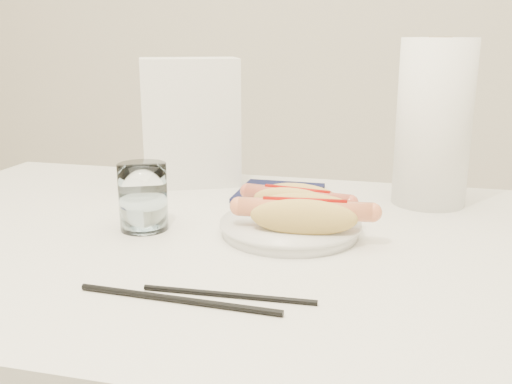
% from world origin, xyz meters
% --- Properties ---
extents(table, '(1.20, 0.80, 0.75)m').
position_xyz_m(table, '(0.00, 0.00, 0.69)').
color(table, white).
rests_on(table, ground).
extents(plate, '(0.27, 0.27, 0.02)m').
position_xyz_m(plate, '(0.13, 0.03, 0.76)').
color(plate, silver).
rests_on(plate, table).
extents(hotdog_left, '(0.18, 0.09, 0.05)m').
position_xyz_m(hotdog_left, '(0.13, 0.08, 0.79)').
color(hotdog_left, '#D7AC56').
rests_on(hotdog_left, plate).
extents(hotdog_right, '(0.20, 0.09, 0.05)m').
position_xyz_m(hotdog_right, '(0.15, 0.00, 0.79)').
color(hotdog_right, '#D8B054').
rests_on(hotdog_right, plate).
extents(water_glass, '(0.08, 0.08, 0.11)m').
position_xyz_m(water_glass, '(-0.11, 0.00, 0.80)').
color(water_glass, white).
rests_on(water_glass, table).
extents(chopstick_near, '(0.25, 0.02, 0.01)m').
position_xyz_m(chopstick_near, '(0.05, -0.23, 0.75)').
color(chopstick_near, black).
rests_on(chopstick_near, table).
extents(chopstick_far, '(0.21, 0.02, 0.01)m').
position_xyz_m(chopstick_far, '(0.10, -0.21, 0.75)').
color(chopstick_far, black).
rests_on(chopstick_far, table).
extents(napkin_box, '(0.22, 0.18, 0.26)m').
position_xyz_m(napkin_box, '(-0.13, 0.30, 0.88)').
color(napkin_box, silver).
rests_on(napkin_box, table).
extents(navy_napkin, '(0.16, 0.16, 0.01)m').
position_xyz_m(navy_napkin, '(0.06, 0.25, 0.75)').
color(navy_napkin, '#111436').
rests_on(navy_napkin, table).
extents(paper_towel_roll, '(0.17, 0.17, 0.30)m').
position_xyz_m(paper_towel_roll, '(0.34, 0.27, 0.90)').
color(paper_towel_roll, white).
rests_on(paper_towel_roll, table).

